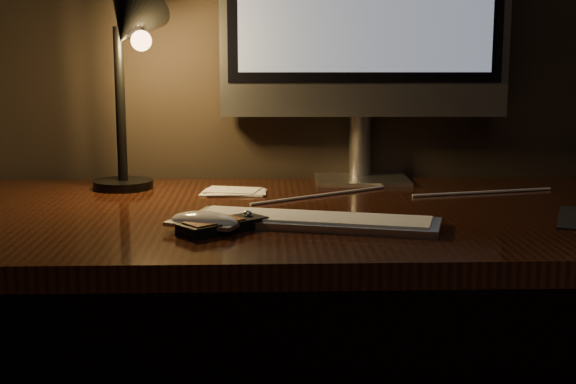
{
  "coord_description": "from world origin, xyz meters",
  "views": [
    {
      "loc": [
        -0.07,
        0.41,
        1.04
      ],
      "look_at": [
        -0.02,
        1.73,
        0.81
      ],
      "focal_mm": 50.0,
      "sensor_mm": 36.0,
      "label": 1
    }
  ],
  "objects_px": {
    "monitor": "(365,3)",
    "desk_lamp": "(129,52)",
    "desk": "(296,268)",
    "mouse": "(204,224)",
    "keyboard": "(314,220)",
    "media_remote": "(223,225)"
  },
  "relations": [
    {
      "from": "keyboard",
      "to": "monitor",
      "type": "bearing_deg",
      "value": 88.47
    },
    {
      "from": "monitor",
      "to": "desk_lamp",
      "type": "height_order",
      "value": "monitor"
    },
    {
      "from": "monitor",
      "to": "mouse",
      "type": "xyz_separation_m",
      "value": [
        -0.32,
        -0.49,
        -0.38
      ]
    },
    {
      "from": "desk",
      "to": "mouse",
      "type": "height_order",
      "value": "mouse"
    },
    {
      "from": "mouse",
      "to": "media_remote",
      "type": "distance_m",
      "value": 0.03
    },
    {
      "from": "desk",
      "to": "keyboard",
      "type": "distance_m",
      "value": 0.24
    },
    {
      "from": "monitor",
      "to": "keyboard",
      "type": "distance_m",
      "value": 0.61
    },
    {
      "from": "mouse",
      "to": "media_remote",
      "type": "height_order",
      "value": "media_remote"
    },
    {
      "from": "desk",
      "to": "media_remote",
      "type": "relative_size",
      "value": 10.59
    },
    {
      "from": "desk",
      "to": "mouse",
      "type": "xyz_separation_m",
      "value": [
        -0.16,
        -0.24,
        0.14
      ]
    },
    {
      "from": "monitor",
      "to": "desk_lamp",
      "type": "distance_m",
      "value": 0.52
    },
    {
      "from": "monitor",
      "to": "keyboard",
      "type": "height_order",
      "value": "monitor"
    },
    {
      "from": "monitor",
      "to": "keyboard",
      "type": "bearing_deg",
      "value": -105.4
    },
    {
      "from": "desk",
      "to": "monitor",
      "type": "height_order",
      "value": "monitor"
    },
    {
      "from": "desk_lamp",
      "to": "media_remote",
      "type": "bearing_deg",
      "value": -64.45
    },
    {
      "from": "media_remote",
      "to": "desk_lamp",
      "type": "xyz_separation_m",
      "value": [
        -0.2,
        0.38,
        0.28
      ]
    },
    {
      "from": "monitor",
      "to": "media_remote",
      "type": "height_order",
      "value": "monitor"
    },
    {
      "from": "keyboard",
      "to": "media_remote",
      "type": "relative_size",
      "value": 2.8
    },
    {
      "from": "media_remote",
      "to": "desk_lamp",
      "type": "bearing_deg",
      "value": 79.09
    },
    {
      "from": "media_remote",
      "to": "desk",
      "type": "bearing_deg",
      "value": 22.33
    },
    {
      "from": "desk",
      "to": "mouse",
      "type": "distance_m",
      "value": 0.32
    },
    {
      "from": "desk",
      "to": "monitor",
      "type": "distance_m",
      "value": 0.6
    }
  ]
}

